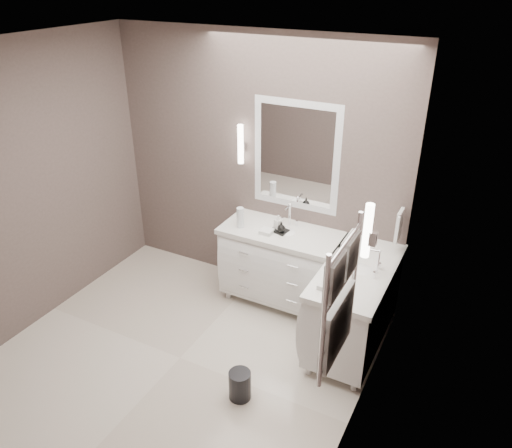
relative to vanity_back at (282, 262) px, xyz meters
The scene contains 21 objects.
floor 1.39m from the vanity_back, 110.17° to the right, with size 3.20×3.00×0.01m, color beige.
ceiling 2.57m from the vanity_back, 110.17° to the right, with size 3.20×3.00×0.01m, color white.
wall_back 1.01m from the vanity_back, 148.11° to the left, with size 3.20×0.01×2.70m, color #544643.
wall_front 2.90m from the vanity_back, 99.36° to the right, with size 3.20×0.01×2.70m, color #544643.
wall_left 2.54m from the vanity_back, 149.20° to the right, with size 0.01×3.00×2.70m, color #544643.
wall_right 1.89m from the vanity_back, 46.69° to the right, with size 0.01×3.00×2.70m, color #544643.
vanity_back is the anchor object (origin of this frame).
vanity_right 0.93m from the vanity_back, 20.38° to the right, with size 0.59×1.24×0.97m.
mirror_back 1.10m from the vanity_back, 90.00° to the left, with size 0.90×0.02×1.10m.
mirror_right 1.62m from the vanity_back, 20.48° to the right, with size 0.02×0.90×1.10m.
sconce_back 1.27m from the vanity_back, 160.98° to the left, with size 0.06×0.06×0.40m.
sconce_right 1.84m from the vanity_back, 43.07° to the right, with size 0.06×0.06×0.40m.
towel_bar_corner 1.26m from the vanity_back, ahead, with size 0.03×0.22×0.30m.
towel_ladder 2.16m from the vanity_back, 55.90° to the right, with size 0.06×0.58×0.90m.
waste_bin 1.44m from the vanity_back, 79.13° to the right, with size 0.19×0.19×0.26m, color black.
amenity_tray_back 0.38m from the vanity_back, 125.57° to the right, with size 0.16×0.12×0.02m, color black.
amenity_tray_right 1.07m from the vanity_back, 37.64° to the right, with size 0.12×0.16×0.02m, color black.
water_bottle 0.64m from the vanity_back, 164.23° to the right, with size 0.07×0.07×0.21m, color silver.
soap_bottle_a 0.46m from the vanity_back, 169.71° to the right, with size 0.06×0.06×0.14m, color white.
soap_bottle_b 0.44m from the vanity_back, 81.28° to the right, with size 0.08×0.08×0.10m, color black.
soap_bottle_c 1.11m from the vanity_back, 37.64° to the right, with size 0.06×0.06×0.17m, color white.
Camera 1 is at (2.23, -2.77, 3.21)m, focal length 35.00 mm.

